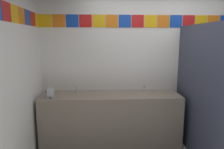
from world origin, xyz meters
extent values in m
cube|color=white|center=(0.00, 1.45, 1.25)|extent=(3.96, 0.08, 2.51)
cube|color=yellow|center=(-1.87, 1.40, 2.04)|extent=(0.21, 0.01, 0.21)
cube|color=orange|center=(-1.65, 1.40, 2.04)|extent=(0.21, 0.01, 0.21)
cube|color=#1947B7|center=(-1.43, 1.40, 2.04)|extent=(0.21, 0.01, 0.21)
cube|color=red|center=(-1.21, 1.40, 2.04)|extent=(0.21, 0.01, 0.21)
cube|color=yellow|center=(-0.99, 1.40, 2.04)|extent=(0.21, 0.01, 0.21)
cube|color=orange|center=(-0.77, 1.40, 2.04)|extent=(0.21, 0.01, 0.21)
cube|color=#1947B7|center=(-0.55, 1.40, 2.04)|extent=(0.21, 0.01, 0.21)
cube|color=red|center=(-0.33, 1.40, 2.04)|extent=(0.21, 0.01, 0.21)
cube|color=yellow|center=(-0.11, 1.40, 2.04)|extent=(0.21, 0.01, 0.21)
cube|color=orange|center=(0.11, 1.40, 2.04)|extent=(0.21, 0.01, 0.21)
cube|color=#1947B7|center=(0.33, 1.40, 2.04)|extent=(0.21, 0.01, 0.21)
cube|color=red|center=(0.55, 1.40, 2.04)|extent=(0.21, 0.01, 0.21)
cube|color=yellow|center=(0.77, 1.40, 2.04)|extent=(0.21, 0.01, 0.21)
cube|color=orange|center=(0.99, 1.40, 2.04)|extent=(0.21, 0.01, 0.21)
cube|color=red|center=(-1.98, 0.22, 2.04)|extent=(0.01, 0.21, 0.21)
cube|color=yellow|center=(-1.98, 0.43, 2.04)|extent=(0.01, 0.21, 0.21)
cube|color=orange|center=(-1.98, 0.65, 2.04)|extent=(0.01, 0.21, 0.21)
cube|color=#1947B7|center=(-1.98, 0.87, 2.04)|extent=(0.01, 0.21, 0.21)
cube|color=red|center=(-1.98, 1.08, 2.04)|extent=(0.01, 0.21, 0.21)
cube|color=yellow|center=(-1.98, 1.30, 2.04)|extent=(0.01, 0.21, 0.21)
cube|color=gray|center=(-0.80, 1.11, 0.42)|extent=(2.26, 0.59, 0.85)
cube|color=gray|center=(-0.80, 1.39, 0.81)|extent=(2.26, 0.03, 0.08)
cylinder|color=#F5DECD|center=(-1.37, 1.08, 0.79)|extent=(0.34, 0.34, 0.10)
cylinder|color=#F5DECD|center=(-0.24, 1.08, 0.79)|extent=(0.34, 0.34, 0.10)
cylinder|color=silver|center=(-1.37, 1.22, 0.87)|extent=(0.04, 0.04, 0.05)
cylinder|color=silver|center=(-1.37, 1.17, 0.94)|extent=(0.02, 0.06, 0.09)
cylinder|color=silver|center=(-0.24, 1.22, 0.87)|extent=(0.04, 0.04, 0.05)
cylinder|color=silver|center=(-0.24, 1.17, 0.94)|extent=(0.02, 0.06, 0.09)
cube|color=#B7BABF|center=(-1.73, 0.94, 0.93)|extent=(0.09, 0.07, 0.16)
cylinder|color=black|center=(-1.73, 0.89, 0.87)|extent=(0.02, 0.02, 0.03)
cube|color=#33384C|center=(0.43, 0.66, 0.98)|extent=(0.04, 1.49, 1.96)
cylinder|color=white|center=(0.99, 0.97, 0.20)|extent=(0.38, 0.38, 0.40)
torus|color=white|center=(0.99, 0.97, 0.42)|extent=(0.39, 0.39, 0.05)
cube|color=white|center=(0.99, 1.18, 0.57)|extent=(0.34, 0.17, 0.34)
camera|label=1|loc=(-0.95, -2.13, 1.76)|focal=32.76mm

